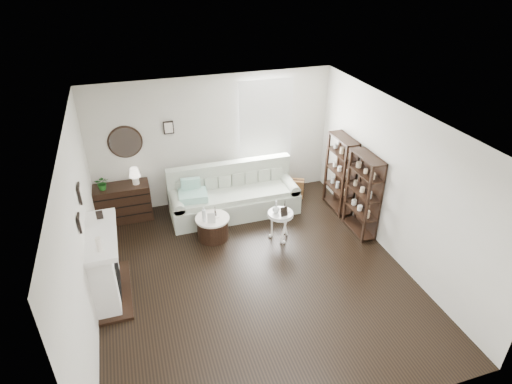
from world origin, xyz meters
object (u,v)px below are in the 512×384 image
object	(u,v)px
drum_table	(213,227)
pedestal_table	(280,215)
sofa	(233,197)
dresser	(122,203)

from	to	relation	value
drum_table	pedestal_table	world-z (taller)	pedestal_table
drum_table	pedestal_table	bearing A→B (deg)	-18.76
pedestal_table	drum_table	bearing A→B (deg)	161.24
sofa	drum_table	size ratio (longest dim) A/B	4.05
dresser	pedestal_table	bearing A→B (deg)	-29.79
sofa	drum_table	distance (m)	1.02
drum_table	sofa	bearing A→B (deg)	52.01
sofa	pedestal_table	distance (m)	1.35
pedestal_table	sofa	bearing A→B (deg)	115.65
drum_table	pedestal_table	xyz separation A→B (m)	(1.20, -0.41, 0.30)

